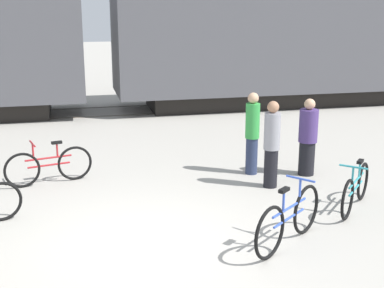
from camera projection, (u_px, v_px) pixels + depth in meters
ground_plane at (143, 243)px, 7.85m from camera, size 80.00×80.00×0.00m
freight_train at (98, 23)px, 16.35m from camera, size 57.14×2.84×5.26m
rail_near at (103, 116)px, 16.39m from camera, size 69.14×0.07×0.01m
rail_far at (100, 107)px, 17.74m from camera, size 69.14×0.07×0.01m
bicycle_maroon at (49, 166)px, 10.30m from camera, size 1.66×0.53×0.85m
bicycle_blue at (289, 219)px, 7.69m from camera, size 1.47×1.19×0.95m
bicycle_teal at (356, 189)px, 9.04m from camera, size 1.22×1.30×0.85m
person_in_green at (252, 133)px, 10.77m from camera, size 0.28×0.28×1.68m
person_in_purple at (308, 138)px, 10.74m from camera, size 0.38×0.38×1.57m
person_in_grey at (272, 144)px, 10.00m from camera, size 0.30×0.30×1.66m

